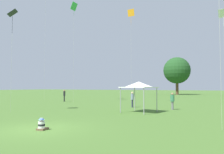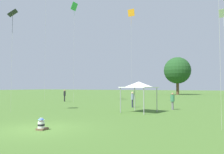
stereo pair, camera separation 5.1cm
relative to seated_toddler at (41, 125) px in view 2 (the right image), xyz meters
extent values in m
plane|color=#426628|center=(-0.32, 0.18, -0.25)|extent=(300.00, 300.00, 0.00)
cube|color=brown|center=(-0.01, 0.07, -0.20)|extent=(0.49, 0.58, 0.10)
cylinder|color=white|center=(0.00, -0.02, 0.02)|extent=(0.38, 0.38, 0.34)
cylinder|color=black|center=(0.00, -0.02, 0.02)|extent=(0.39, 0.39, 0.09)
sphere|color=#DBAD89|center=(0.00, -0.02, 0.27)|extent=(0.20, 0.20, 0.20)
cylinder|color=#6B8ED1|center=(0.00, -0.02, 0.28)|extent=(0.33, 0.33, 0.01)
cylinder|color=#6B8ED1|center=(0.00, -0.02, 0.31)|extent=(0.20, 0.20, 0.09)
cylinder|color=black|center=(-13.48, 17.82, 0.19)|extent=(0.20, 0.20, 0.88)
cylinder|color=#232328|center=(-13.48, 17.82, 0.97)|extent=(0.36, 0.36, 0.69)
sphere|color=#A37556|center=(-13.48, 17.82, 1.42)|extent=(0.24, 0.24, 0.24)
cylinder|color=slate|center=(3.75, 13.30, 0.15)|extent=(0.28, 0.28, 0.81)
cylinder|color=#387A51|center=(3.75, 13.30, 0.87)|extent=(0.50, 0.50, 0.64)
sphere|color=#A37556|center=(3.75, 13.30, 1.29)|extent=(0.22, 0.22, 0.22)
cylinder|color=#282D42|center=(-0.63, 13.73, 0.16)|extent=(0.20, 0.20, 0.83)
cylinder|color=gray|center=(-0.63, 13.73, 0.91)|extent=(0.37, 0.37, 0.66)
sphere|color=#DBAD89|center=(-0.63, 13.73, 1.33)|extent=(0.22, 0.22, 0.22)
cube|color=white|center=(1.63, 9.72, 1.93)|extent=(2.97, 2.97, 0.08)
cone|color=white|center=(1.63, 9.72, 2.20)|extent=(2.83, 2.83, 0.46)
cylinder|color=#99999E|center=(0.71, 11.06, 0.82)|extent=(0.07, 0.07, 2.14)
cylinder|color=#99999E|center=(2.97, 10.65, 0.82)|extent=(0.07, 0.07, 2.14)
cylinder|color=#99999E|center=(0.29, 8.80, 0.82)|extent=(0.07, 0.07, 2.14)
cylinder|color=#99999E|center=(2.56, 8.39, 0.82)|extent=(0.07, 0.07, 2.14)
cube|color=green|center=(-11.50, 17.47, 14.03)|extent=(0.51, 1.16, 1.06)
cylinder|color=green|center=(-11.50, 17.47, 13.11)|extent=(0.02, 0.02, 1.03)
cylinder|color=#BCB7A8|center=(-11.50, 17.47, 6.89)|extent=(0.01, 0.01, 14.28)
cube|color=orange|center=(-3.16, 19.54, 12.35)|extent=(0.98, 0.27, 0.96)
cylinder|color=orange|center=(-3.16, 19.54, 11.33)|extent=(0.02, 0.02, 1.37)
cylinder|color=#BCB7A8|center=(-3.16, 19.54, 6.05)|extent=(0.01, 0.01, 12.60)
cube|color=white|center=(8.30, 22.71, 11.44)|extent=(1.15, 0.69, 0.94)
cylinder|color=white|center=(8.30, 22.71, 10.41)|extent=(0.02, 0.02, 1.28)
cylinder|color=#BCB7A8|center=(-15.36, 15.55, 10.55)|extent=(0.01, 0.01, 21.59)
cube|color=#1E2328|center=(-8.46, 4.63, 8.62)|extent=(1.09, 1.13, 0.55)
cylinder|color=#1E2328|center=(-8.46, 4.63, 7.56)|extent=(0.02, 0.02, 1.51)
cylinder|color=#BCB7A8|center=(-8.46, 4.63, 4.19)|extent=(0.01, 0.01, 8.87)
cylinder|color=brown|center=(-4.27, 56.95, 2.23)|extent=(0.80, 0.80, 4.96)
sphere|color=#1E471E|center=(-4.27, 56.95, 6.84)|extent=(7.75, 7.75, 7.75)
camera|label=1|loc=(8.43, -8.32, 1.95)|focal=35.00mm
camera|label=2|loc=(8.47, -8.30, 1.95)|focal=35.00mm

